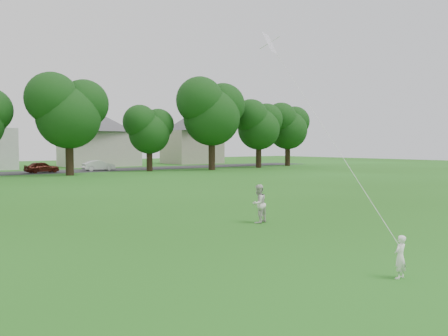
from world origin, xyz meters
TOP-DOWN VIEW (x-y plane):
  - ground at (0.00, 0.00)m, footprint 160.00×160.00m
  - toddler at (1.07, -3.57)m, footprint 0.37×0.26m
  - older_boy at (3.29, 3.66)m, footprint 0.85×0.73m
  - kite at (3.13, 0.76)m, footprint 2.60×4.74m
  - tree_row at (4.59, 35.84)m, footprint 80.25×9.89m

SIDE VIEW (x-z plane):
  - ground at x=0.00m, z-range 0.00..0.00m
  - toddler at x=1.07m, z-range 0.00..0.99m
  - older_boy at x=3.29m, z-range 0.00..1.50m
  - kite at x=3.13m, z-range -1.79..9.95m
  - tree_row at x=4.59m, z-range 0.75..12.17m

